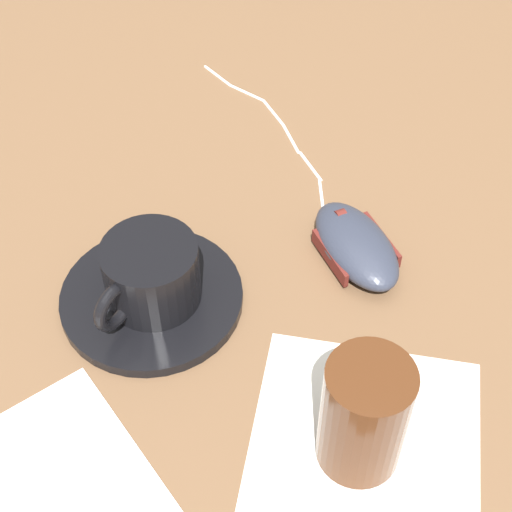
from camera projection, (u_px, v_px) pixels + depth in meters
The scene contains 8 objects.
ground_plane at pixel (280, 341), 0.64m from camera, with size 3.00×3.00×0.00m, color brown.
saucer at pixel (152, 298), 0.67m from camera, with size 0.16×0.16×0.01m, color black.
coffee_cup at pixel (150, 274), 0.64m from camera, with size 0.08×0.10×0.06m.
computer_mouse at pixel (356, 245), 0.69m from camera, with size 0.11×0.12×0.03m.
mouse_cable at pixel (274, 127), 0.82m from camera, with size 0.16×0.22×0.00m.
napkin_under_glass at pixel (365, 441), 0.58m from camera, with size 0.17×0.17×0.00m, color silver.
drinking_glass at pixel (364, 416), 0.54m from camera, with size 0.06×0.06×0.10m, color #4C2814.
napkin_spare at pixel (39, 491), 0.55m from camera, with size 0.15×0.15×0.00m, color white.
Camera 1 is at (-0.04, 0.37, 0.53)m, focal length 55.00 mm.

